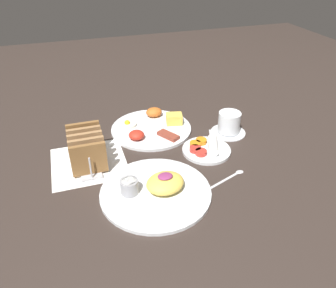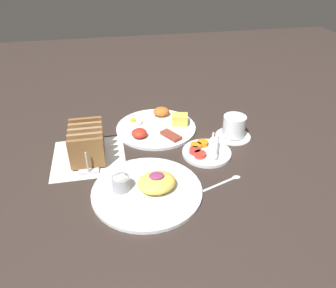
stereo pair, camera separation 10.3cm
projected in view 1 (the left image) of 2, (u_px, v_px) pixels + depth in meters
The scene contains 8 objects.
ground_plane at pixel (161, 164), 0.99m from camera, with size 3.00×3.00×0.00m, color #332823.
napkin_flat at pixel (89, 163), 0.99m from camera, with size 0.22×0.22×0.00m.
plate_breakfast at pixel (152, 127), 1.16m from camera, with size 0.28×0.28×0.05m.
plate_condiments at pixel (206, 148), 1.04m from camera, with size 0.15×0.16×0.04m.
plate_foreground at pixel (156, 189), 0.87m from camera, with size 0.30×0.30×0.06m.
toast_rack at pixel (87, 149), 0.97m from camera, with size 0.10×0.18×0.10m.
coffee_cup at pixel (229, 124), 1.13m from camera, with size 0.12×0.12×0.08m.
teaspoon at pixel (232, 175), 0.94m from camera, with size 0.13×0.05×0.01m.
Camera 1 is at (-0.23, -0.77, 0.59)m, focal length 35.00 mm.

